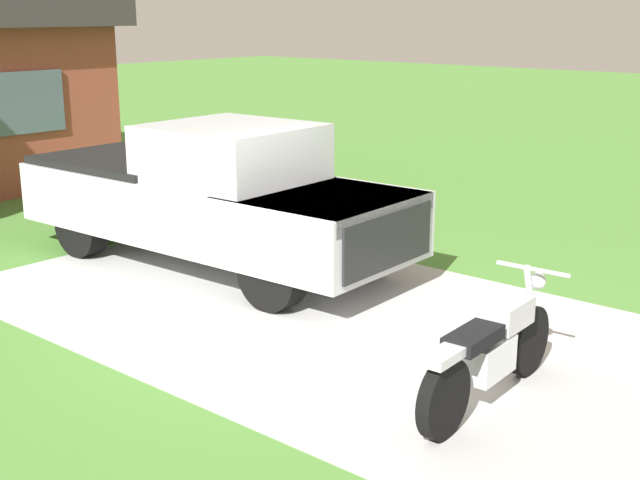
% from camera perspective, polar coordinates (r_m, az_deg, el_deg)
% --- Properties ---
extents(ground_plane, '(80.00, 80.00, 0.00)m').
position_cam_1_polar(ground_plane, '(9.28, 1.19, -5.50)').
color(ground_plane, '#4A7E33').
extents(driveway_pad, '(4.72, 9.00, 0.01)m').
position_cam_1_polar(driveway_pad, '(9.28, 1.19, -5.49)').
color(driveway_pad, '#ACACAC').
rests_on(driveway_pad, ground).
extents(motorcycle, '(2.21, 0.70, 1.09)m').
position_cam_1_polar(motorcycle, '(7.42, 11.44, -7.34)').
color(motorcycle, black).
rests_on(motorcycle, ground).
extents(pickup_truck, '(2.19, 5.69, 1.90)m').
position_cam_1_polar(pickup_truck, '(11.22, -7.54, 3.08)').
color(pickup_truck, black).
rests_on(pickup_truck, ground).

